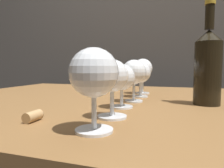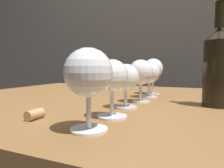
{
  "view_description": "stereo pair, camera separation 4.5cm",
  "coord_description": "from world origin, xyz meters",
  "px_view_note": "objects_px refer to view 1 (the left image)",
  "views": [
    {
      "loc": [
        0.19,
        -0.7,
        0.88
      ],
      "look_at": [
        0.05,
        -0.28,
        0.84
      ],
      "focal_mm": 32.68,
      "sensor_mm": 36.0,
      "label": 1
    },
    {
      "loc": [
        0.23,
        -0.69,
        0.88
      ],
      "look_at": [
        0.05,
        -0.28,
        0.84
      ],
      "focal_mm": 32.68,
      "sensor_mm": 36.0,
      "label": 2
    }
  ],
  "objects_px": {
    "wine_glass_cabernet": "(94,75)",
    "cork": "(33,116)",
    "wine_glass_rose": "(134,73)",
    "wine_glass_pinot": "(143,69)",
    "wine_glass_amber": "(122,78)",
    "wine_glass_port": "(140,74)",
    "wine_glass_white": "(112,77)",
    "wine_bottle": "(208,65)"
  },
  "relations": [
    {
      "from": "wine_bottle",
      "to": "wine_glass_white",
      "type": "bearing_deg",
      "value": -133.24
    },
    {
      "from": "wine_glass_cabernet",
      "to": "wine_glass_white",
      "type": "height_order",
      "value": "wine_glass_cabernet"
    },
    {
      "from": "wine_glass_amber",
      "to": "wine_glass_port",
      "type": "bearing_deg",
      "value": 86.26
    },
    {
      "from": "wine_glass_cabernet",
      "to": "wine_glass_pinot",
      "type": "distance_m",
      "value": 0.54
    },
    {
      "from": "wine_glass_amber",
      "to": "wine_glass_rose",
      "type": "xyz_separation_m",
      "value": [
        0.01,
        0.11,
        0.01
      ]
    },
    {
      "from": "wine_glass_amber",
      "to": "cork",
      "type": "xyz_separation_m",
      "value": [
        -0.14,
        -0.2,
        -0.07
      ]
    },
    {
      "from": "wine_glass_pinot",
      "to": "cork",
      "type": "relative_size",
      "value": 3.55
    },
    {
      "from": "wine_glass_cabernet",
      "to": "cork",
      "type": "xyz_separation_m",
      "value": [
        -0.15,
        0.02,
        -0.09
      ]
    },
    {
      "from": "wine_glass_rose",
      "to": "wine_glass_pinot",
      "type": "xyz_separation_m",
      "value": [
        -0.01,
        0.21,
        0.01
      ]
    },
    {
      "from": "wine_glass_cabernet",
      "to": "wine_glass_rose",
      "type": "bearing_deg",
      "value": 89.34
    },
    {
      "from": "wine_glass_port",
      "to": "wine_bottle",
      "type": "distance_m",
      "value": 0.24
    },
    {
      "from": "wine_glass_white",
      "to": "wine_glass_pinot",
      "type": "distance_m",
      "value": 0.44
    },
    {
      "from": "wine_glass_white",
      "to": "wine_bottle",
      "type": "relative_size",
      "value": 0.43
    },
    {
      "from": "wine_glass_port",
      "to": "wine_glass_pinot",
      "type": "xyz_separation_m",
      "value": [
        -0.01,
        0.1,
        0.01
      ]
    },
    {
      "from": "wine_glass_white",
      "to": "wine_glass_port",
      "type": "bearing_deg",
      "value": 89.03
    },
    {
      "from": "wine_glass_white",
      "to": "wine_glass_port",
      "type": "xyz_separation_m",
      "value": [
        0.01,
        0.34,
        -0.0
      ]
    },
    {
      "from": "wine_glass_pinot",
      "to": "cork",
      "type": "height_order",
      "value": "wine_glass_pinot"
    },
    {
      "from": "wine_glass_amber",
      "to": "cork",
      "type": "distance_m",
      "value": 0.25
    },
    {
      "from": "wine_bottle",
      "to": "wine_glass_port",
      "type": "bearing_deg",
      "value": 155.9
    },
    {
      "from": "wine_glass_pinot",
      "to": "wine_bottle",
      "type": "height_order",
      "value": "wine_bottle"
    },
    {
      "from": "wine_glass_cabernet",
      "to": "wine_glass_pinot",
      "type": "height_order",
      "value": "wine_glass_pinot"
    },
    {
      "from": "wine_glass_amber",
      "to": "wine_glass_white",
      "type": "bearing_deg",
      "value": -85.71
    },
    {
      "from": "cork",
      "to": "wine_glass_cabernet",
      "type": "bearing_deg",
      "value": -9.1
    },
    {
      "from": "wine_glass_white",
      "to": "cork",
      "type": "relative_size",
      "value": 3.12
    },
    {
      "from": "wine_glass_rose",
      "to": "wine_glass_port",
      "type": "height_order",
      "value": "wine_glass_rose"
    },
    {
      "from": "wine_glass_cabernet",
      "to": "wine_glass_rose",
      "type": "height_order",
      "value": "wine_glass_cabernet"
    },
    {
      "from": "wine_glass_rose",
      "to": "wine_glass_pinot",
      "type": "distance_m",
      "value": 0.21
    },
    {
      "from": "wine_glass_amber",
      "to": "wine_glass_port",
      "type": "relative_size",
      "value": 0.92
    },
    {
      "from": "wine_glass_amber",
      "to": "wine_glass_rose",
      "type": "height_order",
      "value": "wine_glass_rose"
    },
    {
      "from": "wine_glass_cabernet",
      "to": "wine_glass_amber",
      "type": "bearing_deg",
      "value": 92.3
    },
    {
      "from": "wine_glass_rose",
      "to": "wine_bottle",
      "type": "bearing_deg",
      "value": 4.05
    },
    {
      "from": "wine_glass_white",
      "to": "wine_glass_amber",
      "type": "distance_m",
      "value": 0.12
    },
    {
      "from": "wine_glass_port",
      "to": "wine_bottle",
      "type": "relative_size",
      "value": 0.43
    },
    {
      "from": "wine_glass_amber",
      "to": "wine_glass_pinot",
      "type": "height_order",
      "value": "wine_glass_pinot"
    },
    {
      "from": "wine_glass_port",
      "to": "cork",
      "type": "distance_m",
      "value": 0.45
    },
    {
      "from": "wine_glass_pinot",
      "to": "wine_glass_cabernet",
      "type": "bearing_deg",
      "value": -89.79
    },
    {
      "from": "wine_glass_port",
      "to": "wine_glass_cabernet",
      "type": "bearing_deg",
      "value": -90.72
    },
    {
      "from": "wine_glass_amber",
      "to": "wine_glass_port",
      "type": "xyz_separation_m",
      "value": [
        0.01,
        0.22,
        0.01
      ]
    },
    {
      "from": "wine_glass_rose",
      "to": "wine_glass_white",
      "type": "bearing_deg",
      "value": -91.0
    },
    {
      "from": "wine_glass_rose",
      "to": "wine_bottle",
      "type": "xyz_separation_m",
      "value": [
        0.22,
        0.02,
        0.02
      ]
    },
    {
      "from": "wine_glass_white",
      "to": "wine_glass_pinot",
      "type": "relative_size",
      "value": 0.88
    },
    {
      "from": "wine_glass_amber",
      "to": "wine_bottle",
      "type": "relative_size",
      "value": 0.4
    }
  ]
}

